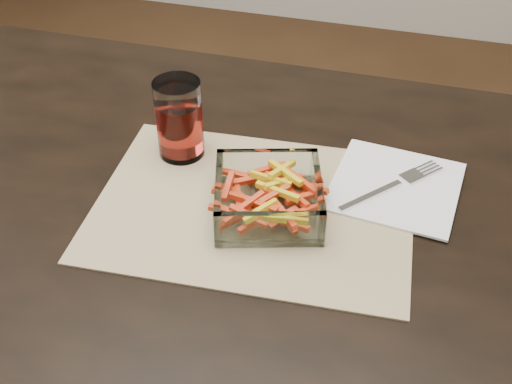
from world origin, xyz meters
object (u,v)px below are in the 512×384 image
glass_bowl (268,199)px  tumbler (179,121)px  fork (394,185)px  dining_table (206,254)px

glass_bowl → tumbler: 0.20m
tumbler → fork: size_ratio=0.81×
dining_table → glass_bowl: (0.09, 0.02, 0.11)m
tumbler → fork: bearing=0.3°
dining_table → fork: 0.30m
glass_bowl → tumbler: tumbler is taller
glass_bowl → fork: (0.17, 0.10, -0.02)m
tumbler → fork: (0.33, 0.00, -0.05)m
glass_bowl → dining_table: bearing=-167.2°
glass_bowl → fork: bearing=31.6°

